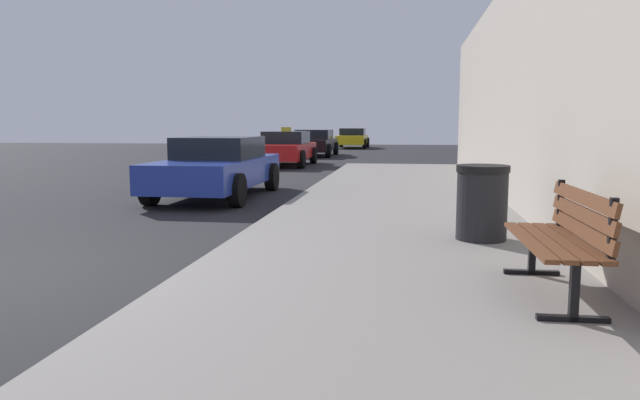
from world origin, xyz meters
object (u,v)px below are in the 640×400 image
object	(u,v)px
trash_bin	(482,202)
car_yellow	(353,138)
car_blue	(217,167)
car_red	(285,148)
car_black	(314,143)
bench	(564,234)

from	to	relation	value
trash_bin	car_yellow	xyz separation A→B (m)	(-4.45, 31.00, 0.04)
trash_bin	car_blue	distance (m)	6.82
trash_bin	car_red	xyz separation A→B (m)	(-5.42, 14.38, 0.04)
car_blue	car_red	world-z (taller)	car_red
car_black	car_yellow	size ratio (longest dim) A/B	1.05
bench	car_blue	distance (m)	8.82
trash_bin	car_blue	world-z (taller)	car_blue
car_blue	car_yellow	size ratio (longest dim) A/B	1.05
car_yellow	car_blue	bearing A→B (deg)	89.04
car_black	car_yellow	distance (m)	9.94
bench	car_black	distance (m)	24.14
bench	car_red	size ratio (longest dim) A/B	0.38
car_blue	car_red	distance (m)	9.63
bench	trash_bin	world-z (taller)	trash_bin
car_black	car_yellow	world-z (taller)	same
bench	car_red	distance (m)	17.68
car_black	car_blue	bearing A→B (deg)	91.83
car_blue	car_black	size ratio (longest dim) A/B	1.00
car_red	car_yellow	world-z (taller)	car_red
trash_bin	car_blue	bearing A→B (deg)	135.73
trash_bin	car_black	bearing A→B (deg)	104.36
bench	car_yellow	xyz separation A→B (m)	(-4.81, 33.33, -0.01)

